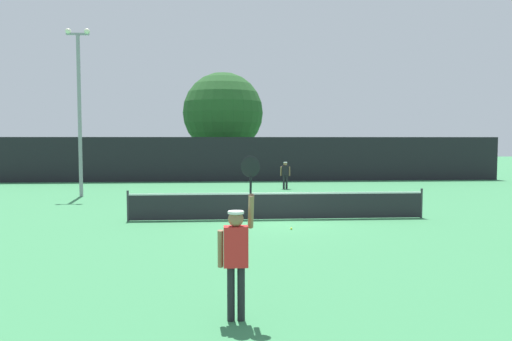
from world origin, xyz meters
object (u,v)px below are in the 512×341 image
Objects in this scene: parked_car_near at (142,166)px; player_receiving at (285,173)px; large_tree at (223,113)px; light_pole at (79,102)px; tennis_ball at (291,229)px; player_serving at (237,248)px.

player_receiving is at bearing -39.89° from parked_car_near.
light_pole is at bearing -117.21° from large_tree.
player_receiving is 22.64× the size of tennis_ball.
large_tree is (-3.52, 10.77, 3.96)m from player_receiving.
player_receiving is 11.64m from light_pole.
light_pole reaches higher than player_serving.
parked_car_near is (-8.43, 23.60, 0.74)m from tennis_ball.
light_pole is 15.48m from large_tree.
player_receiving is at bearing 15.80° from light_pole.
tennis_ball is at bearing -46.41° from light_pole.
player_serving is at bearing 80.54° from player_receiving.
player_receiving is at bearing 80.54° from player_serving.
player_serving is 31.25m from large_tree.
player_serving is 0.31× the size of light_pole.
tennis_ball is at bearing -62.18° from parked_car_near.
player_serving is at bearing -70.11° from parked_car_near.
parked_car_near is at bearing -48.05° from player_receiving.
large_tree is 7.57m from parked_car_near.
player_serving is at bearing -67.29° from light_pole.
parked_car_near is at bearing 86.98° from light_pole.
player_receiving is 12.74m from tennis_ball.
player_receiving is 12.00m from large_tree.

